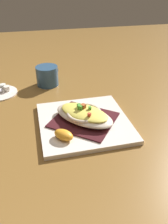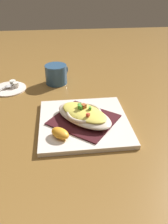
{
  "view_description": "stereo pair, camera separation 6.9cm",
  "coord_description": "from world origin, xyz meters",
  "px_view_note": "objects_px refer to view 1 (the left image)",
  "views": [
    {
      "loc": [
        0.57,
        -0.13,
        0.41
      ],
      "look_at": [
        0.0,
        0.0,
        0.04
      ],
      "focal_mm": 37.12,
      "sensor_mm": 36.0,
      "label": 1
    },
    {
      "loc": [
        0.58,
        -0.06,
        0.41
      ],
      "look_at": [
        0.0,
        0.0,
        0.04
      ],
      "focal_mm": 37.12,
      "sensor_mm": 36.0,
      "label": 2
    }
  ],
  "objects_px": {
    "gratin_dish": "(84,114)",
    "creamer_cup_1": "(3,86)",
    "square_plate": "(84,122)",
    "orange_garnish": "(64,135)",
    "coffee_mug": "(48,77)",
    "creamer_cup_0": "(7,88)"
  },
  "relations": [
    {
      "from": "gratin_dish",
      "to": "creamer_cup_1",
      "type": "relative_size",
      "value": 8.77
    },
    {
      "from": "creamer_cup_1",
      "to": "orange_garnish",
      "type": "bearing_deg",
      "value": 26.49
    },
    {
      "from": "square_plate",
      "to": "gratin_dish",
      "type": "xyz_separation_m",
      "value": [
        -0.0,
        -0.0,
        0.03
      ]
    },
    {
      "from": "coffee_mug",
      "to": "creamer_cup_1",
      "type": "distance_m",
      "value": 0.18
    },
    {
      "from": "gratin_dish",
      "to": "creamer_cup_1",
      "type": "height_order",
      "value": "gratin_dish"
    },
    {
      "from": "gratin_dish",
      "to": "creamer_cup_1",
      "type": "bearing_deg",
      "value": -139.08
    },
    {
      "from": "coffee_mug",
      "to": "creamer_cup_1",
      "type": "xyz_separation_m",
      "value": [
        0.01,
        -0.18,
        -0.02
      ]
    },
    {
      "from": "creamer_cup_0",
      "to": "creamer_cup_1",
      "type": "distance_m",
      "value": 0.03
    },
    {
      "from": "orange_garnish",
      "to": "coffee_mug",
      "type": "height_order",
      "value": "coffee_mug"
    },
    {
      "from": "gratin_dish",
      "to": "orange_garnish",
      "type": "xyz_separation_m",
      "value": [
        0.07,
        -0.07,
        -0.01
      ]
    },
    {
      "from": "gratin_dish",
      "to": "creamer_cup_0",
      "type": "distance_m",
      "value": 0.37
    },
    {
      "from": "gratin_dish",
      "to": "orange_garnish",
      "type": "distance_m",
      "value": 0.1
    },
    {
      "from": "coffee_mug",
      "to": "square_plate",
      "type": "bearing_deg",
      "value": 14.67
    },
    {
      "from": "orange_garnish",
      "to": "creamer_cup_0",
      "type": "relative_size",
      "value": 3.1
    },
    {
      "from": "square_plate",
      "to": "orange_garnish",
      "type": "xyz_separation_m",
      "value": [
        0.07,
        -0.07,
        0.02
      ]
    },
    {
      "from": "square_plate",
      "to": "orange_garnish",
      "type": "relative_size",
      "value": 3.63
    },
    {
      "from": "creamer_cup_1",
      "to": "gratin_dish",
      "type": "bearing_deg",
      "value": 40.92
    },
    {
      "from": "square_plate",
      "to": "coffee_mug",
      "type": "relative_size",
      "value": 2.64
    },
    {
      "from": "gratin_dish",
      "to": "creamer_cup_1",
      "type": "distance_m",
      "value": 0.4
    },
    {
      "from": "orange_garnish",
      "to": "square_plate",
      "type": "bearing_deg",
      "value": 135.05
    },
    {
      "from": "coffee_mug",
      "to": "creamer_cup_0",
      "type": "distance_m",
      "value": 0.17
    },
    {
      "from": "square_plate",
      "to": "creamer_cup_0",
      "type": "distance_m",
      "value": 0.37
    }
  ]
}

